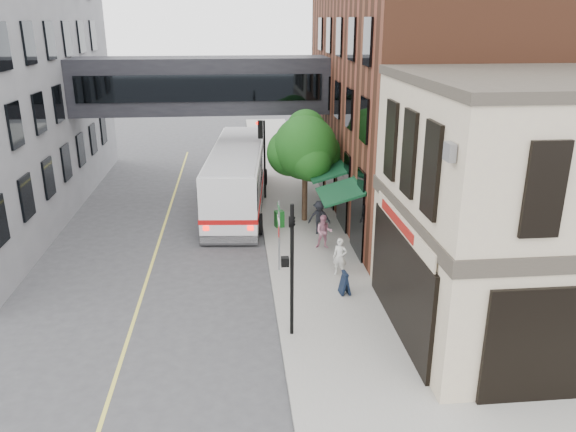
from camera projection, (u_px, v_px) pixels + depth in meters
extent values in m
plane|color=#38383A|center=(285.00, 374.00, 16.70)|extent=(120.00, 120.00, 0.00)
cube|color=gray|center=(298.00, 215.00, 30.00)|extent=(4.00, 60.00, 0.15)
cube|color=beige|center=(557.00, 213.00, 18.05)|extent=(10.00, 8.00, 8.15)
cube|color=#38332B|center=(558.00, 211.00, 18.02)|extent=(10.12, 8.12, 0.50)
cube|color=black|center=(399.00, 282.00, 18.32)|extent=(0.14, 6.40, 3.40)
cube|color=black|center=(398.00, 282.00, 18.32)|extent=(0.04, 5.90, 3.00)
cube|color=maroon|center=(396.00, 220.00, 18.23)|extent=(0.03, 3.60, 0.32)
cube|color=#582D1B|center=(449.00, 79.00, 29.37)|extent=(12.00, 18.00, 14.00)
cube|color=black|center=(321.00, 162.00, 28.90)|extent=(1.80, 13.00, 0.40)
cube|color=black|center=(202.00, 85.00, 31.17)|extent=(14.00, 3.00, 3.00)
cube|color=black|center=(200.00, 88.00, 29.71)|extent=(13.00, 0.08, 1.40)
cube|color=black|center=(203.00, 82.00, 32.62)|extent=(13.00, 0.08, 1.40)
cylinder|color=black|center=(292.00, 271.00, 17.82)|extent=(0.12, 0.12, 4.50)
cube|color=black|center=(285.00, 262.00, 17.68)|extent=(0.25, 0.22, 0.30)
imported|color=black|center=(292.00, 217.00, 17.20)|extent=(0.20, 0.16, 1.00)
cylinder|color=black|center=(265.00, 160.00, 31.90)|extent=(0.12, 0.12, 4.50)
cube|color=black|center=(261.00, 154.00, 31.76)|extent=(0.25, 0.22, 0.30)
cube|color=black|center=(260.00, 129.00, 31.30)|extent=(0.28, 0.28, 1.00)
sphere|color=#FF0C05|center=(257.00, 123.00, 31.17)|extent=(0.18, 0.18, 0.18)
cylinder|color=gray|center=(279.00, 236.00, 22.76)|extent=(0.08, 0.08, 3.00)
cube|color=white|center=(279.00, 220.00, 22.53)|extent=(0.03, 0.75, 0.22)
cube|color=#0C591E|center=(278.00, 207.00, 22.34)|extent=(0.03, 0.70, 0.18)
cube|color=#B20C0C|center=(279.00, 232.00, 22.69)|extent=(0.03, 0.30, 0.40)
cylinder|color=#382619|center=(305.00, 194.00, 28.59)|extent=(0.28, 0.28, 2.80)
sphere|color=#164311|center=(305.00, 148.00, 27.79)|extent=(3.20, 3.20, 3.20)
sphere|color=#164311|center=(319.00, 153.00, 28.47)|extent=(2.20, 2.20, 2.20)
sphere|color=#164311|center=(290.00, 153.00, 28.11)|extent=(2.40, 2.40, 2.40)
sphere|color=#164311|center=(306.00, 129.00, 28.10)|extent=(2.00, 2.00, 2.00)
cube|color=#D8CC4C|center=(156.00, 250.00, 25.63)|extent=(0.12, 40.00, 0.01)
cube|color=white|center=(238.00, 176.00, 31.12)|extent=(3.74, 12.46, 3.09)
cube|color=black|center=(238.00, 166.00, 30.94)|extent=(3.79, 12.25, 1.12)
cube|color=#B20C0C|center=(238.00, 185.00, 31.29)|extent=(3.81, 12.48, 0.23)
cylinder|color=black|center=(204.00, 224.00, 27.29)|extent=(0.41, 1.09, 1.07)
cylinder|color=black|center=(259.00, 224.00, 27.31)|extent=(0.41, 1.09, 1.07)
cylinder|color=black|center=(222.00, 178.00, 35.34)|extent=(0.41, 1.09, 1.07)
cylinder|color=black|center=(264.00, 177.00, 35.36)|extent=(0.41, 1.09, 1.07)
imported|color=silver|center=(340.00, 257.00, 22.57)|extent=(0.67, 0.57, 1.55)
imported|color=pink|center=(324.00, 232.00, 25.25)|extent=(0.85, 0.72, 1.55)
imported|color=black|center=(319.00, 217.00, 26.91)|extent=(1.13, 0.73, 1.65)
cube|color=#16631E|center=(279.00, 219.00, 27.93)|extent=(0.51, 0.48, 0.84)
cube|color=black|center=(345.00, 283.00, 21.12)|extent=(0.38, 0.53, 0.88)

